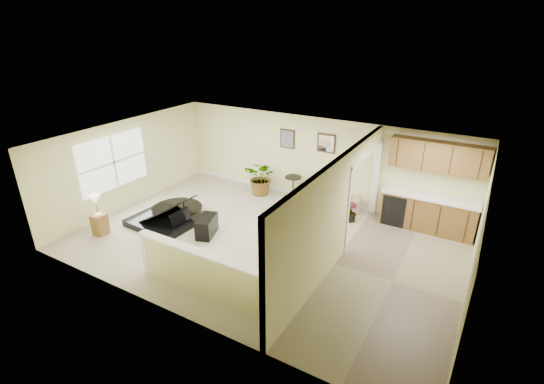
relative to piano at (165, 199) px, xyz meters
The scene contains 20 objects.
floor 2.94m from the piano, ahead, with size 9.00×9.00×0.00m, color #BAAB91.
back_wall 4.43m from the piano, 49.51° to the left, with size 9.00×0.04×2.50m, color beige.
front_wall 3.94m from the piano, 43.09° to the right, with size 9.00×0.04×2.50m, color beige.
left_wall 1.79m from the piano, 168.52° to the left, with size 0.04×6.00×2.50m, color beige.
right_wall 7.38m from the piano, ahead, with size 0.04×6.00×2.50m, color beige.
ceiling 3.41m from the piano, ahead, with size 9.00×6.00×0.04m, color silver.
kitchen_vinyl 6.04m from the piano, ahead, with size 2.70×6.00×0.01m, color gray.
interior_partition 4.72m from the piano, ahead, with size 0.18×5.99×2.50m.
pony_half_wall 3.52m from the piano, 33.90° to the right, with size 3.42×0.22×1.00m.
left_window 1.83m from the piano, behind, with size 0.05×2.15×1.45m, color white.
wall_art_left 3.97m from the piano, 60.15° to the left, with size 0.48×0.04×0.58m.
wall_mirror 4.71m from the piano, 46.41° to the left, with size 0.55×0.04×0.55m.
kitchen_cabinets 6.78m from the piano, 26.93° to the left, with size 2.36×0.65×2.33m.
piano is the anchor object (origin of this frame).
piano_bench 1.47m from the piano, ahead, with size 0.37×0.74×0.49m, color black.
loveseat 4.63m from the piano, 41.09° to the left, with size 1.98×1.53×0.93m.
accent_table 3.77m from the piano, 52.57° to the left, with size 0.50×0.50×0.72m.
palm_plant 3.09m from the piano, 65.06° to the left, with size 1.06×0.94×1.12m.
small_plant 4.98m from the piano, 30.05° to the left, with size 0.37×0.37×0.53m.
lamp_stand 1.68m from the piano, 125.28° to the right, with size 0.34×0.34×1.07m.
Camera 1 is at (4.36, -7.12, 5.01)m, focal length 26.00 mm.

